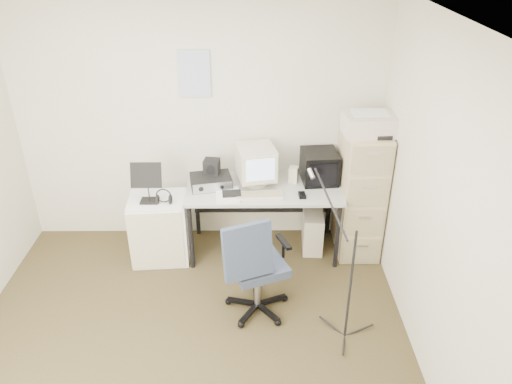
{
  "coord_description": "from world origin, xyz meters",
  "views": [
    {
      "loc": [
        0.52,
        -2.81,
        3.02
      ],
      "look_at": [
        0.55,
        0.95,
        0.95
      ],
      "focal_mm": 35.0,
      "sensor_mm": 36.0,
      "label": 1
    }
  ],
  "objects_px": {
    "filing_cabinet": "(360,192)",
    "office_chair": "(257,264)",
    "side_cart": "(160,228)",
    "desk": "(264,219)"
  },
  "relations": [
    {
      "from": "side_cart",
      "to": "office_chair",
      "type": "bearing_deg",
      "value": -43.67
    },
    {
      "from": "office_chair",
      "to": "side_cart",
      "type": "bearing_deg",
      "value": 118.41
    },
    {
      "from": "desk",
      "to": "side_cart",
      "type": "relative_size",
      "value": 2.23
    },
    {
      "from": "filing_cabinet",
      "to": "desk",
      "type": "xyz_separation_m",
      "value": [
        -0.95,
        -0.03,
        -0.29
      ]
    },
    {
      "from": "side_cart",
      "to": "desk",
      "type": "bearing_deg",
      "value": 2.65
    },
    {
      "from": "filing_cabinet",
      "to": "office_chair",
      "type": "relative_size",
      "value": 1.32
    },
    {
      "from": "desk",
      "to": "side_cart",
      "type": "xyz_separation_m",
      "value": [
        -1.03,
        -0.12,
        -0.03
      ]
    },
    {
      "from": "filing_cabinet",
      "to": "side_cart",
      "type": "bearing_deg",
      "value": -175.56
    },
    {
      "from": "filing_cabinet",
      "to": "desk",
      "type": "height_order",
      "value": "filing_cabinet"
    },
    {
      "from": "desk",
      "to": "office_chair",
      "type": "bearing_deg",
      "value": -94.43
    }
  ]
}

